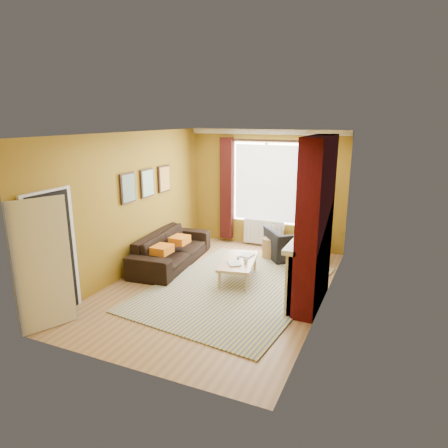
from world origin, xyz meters
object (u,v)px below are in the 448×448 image
(sofa, at_px, (171,249))
(wicker_stool, at_px, (270,248))
(armchair, at_px, (292,244))
(floor_lamp, at_px, (322,202))
(coffee_table, at_px, (238,262))

(sofa, height_order, wicker_stool, sofa)
(wicker_stool, bearing_deg, armchair, 17.07)
(sofa, distance_m, wicker_stool, 2.20)
(sofa, relative_size, wicker_stool, 5.12)
(wicker_stool, xyz_separation_m, floor_lamp, (1.00, 0.47, 1.06))
(armchair, height_order, wicker_stool, armchair)
(coffee_table, bearing_deg, sofa, 160.53)
(armchair, bearing_deg, floor_lamp, 173.39)
(armchair, relative_size, floor_lamp, 0.65)
(coffee_table, height_order, wicker_stool, wicker_stool)
(coffee_table, xyz_separation_m, floor_lamp, (1.19, 1.93, 0.92))
(sofa, distance_m, coffee_table, 1.66)
(wicker_stool, bearing_deg, floor_lamp, 25.35)
(armchair, bearing_deg, coffee_table, 29.55)
(sofa, distance_m, floor_lamp, 3.43)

